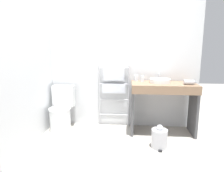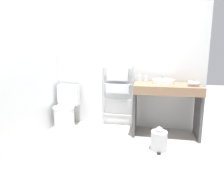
{
  "view_description": "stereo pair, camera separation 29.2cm",
  "coord_description": "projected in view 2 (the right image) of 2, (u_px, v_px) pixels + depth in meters",
  "views": [
    {
      "loc": [
        0.16,
        -2.25,
        1.44
      ],
      "look_at": [
        -0.09,
        0.6,
        0.88
      ],
      "focal_mm": 32.0,
      "sensor_mm": 36.0,
      "label": 1
    },
    {
      "loc": [
        0.45,
        -2.21,
        1.44
      ],
      "look_at": [
        -0.09,
        0.6,
        0.88
      ],
      "focal_mm": 32.0,
      "sensor_mm": 36.0,
      "label": 2
    }
  ],
  "objects": [
    {
      "name": "toilet",
      "position": [
        66.0,
        110.0,
        3.6
      ],
      "size": [
        0.38,
        0.51,
        0.78
      ],
      "color": "white",
      "rests_on": "ground_plane"
    },
    {
      "name": "towel_radiator",
      "position": [
        118.0,
        85.0,
        3.59
      ],
      "size": [
        0.56,
        0.06,
        1.12
      ],
      "color": "silver",
      "rests_on": "ground_plane"
    },
    {
      "name": "ground_plane",
      "position": [
        110.0,
        165.0,
        2.49
      ],
      "size": [
        12.0,
        12.0,
        0.0
      ],
      "primitive_type": "plane",
      "color": "#A8A399"
    },
    {
      "name": "faucet",
      "position": [
        163.0,
        76.0,
        3.4
      ],
      "size": [
        0.02,
        0.1,
        0.14
      ],
      "color": "silver",
      "rests_on": "vanity_counter"
    },
    {
      "name": "cup_near_wall",
      "position": [
        140.0,
        78.0,
        3.44
      ],
      "size": [
        0.07,
        0.07,
        0.1
      ],
      "color": "silver",
      "rests_on": "vanity_counter"
    },
    {
      "name": "wall_back",
      "position": [
        125.0,
        57.0,
        3.58
      ],
      "size": [
        2.78,
        0.12,
        2.56
      ],
      "primitive_type": "cube",
      "color": "silver",
      "rests_on": "ground_plane"
    },
    {
      "name": "vanity_counter",
      "position": [
        166.0,
        100.0,
        3.23
      ],
      "size": [
        1.05,
        0.53,
        0.86
      ],
      "color": "#84664C",
      "rests_on": "ground_plane"
    },
    {
      "name": "trash_bin",
      "position": [
        159.0,
        140.0,
        2.83
      ],
      "size": [
        0.23,
        0.26,
        0.35
      ],
      "color": "#B7B7BC",
      "rests_on": "ground_plane"
    },
    {
      "name": "cup_near_edge",
      "position": [
        146.0,
        79.0,
        3.37
      ],
      "size": [
        0.07,
        0.07,
        0.1
      ],
      "color": "silver",
      "rests_on": "vanity_counter"
    },
    {
      "name": "hair_dryer",
      "position": [
        194.0,
        84.0,
        3.03
      ],
      "size": [
        0.2,
        0.16,
        0.08
      ],
      "color": "#B7B7BC",
      "rests_on": "vanity_counter"
    },
    {
      "name": "wall_side",
      "position": [
        35.0,
        58.0,
        3.13
      ],
      "size": [
        0.12,
        1.98,
        2.56
      ],
      "primitive_type": "cube",
      "color": "silver",
      "rests_on": "ground_plane"
    },
    {
      "name": "sink_basin",
      "position": [
        163.0,
        81.0,
        3.23
      ],
      "size": [
        0.34,
        0.34,
        0.07
      ],
      "color": "white",
      "rests_on": "vanity_counter"
    }
  ]
}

